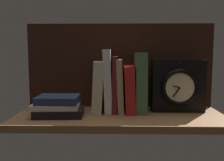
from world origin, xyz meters
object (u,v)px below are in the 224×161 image
Objects in this scene: book_white_catcher at (108,81)px; book_stack_side at (58,106)px; book_maroon_dawkins at (115,84)px; book_red_requiem at (129,89)px; book_cream_twain at (99,86)px; book_green_romantic at (140,82)px; book_tan_shortstories at (121,85)px; framed_clock at (178,86)px.

book_white_catcher is 1.29× the size of book_stack_side.
book_maroon_dawkins is (2.73, 0.00, -1.32)cm from book_white_catcher.
book_white_catcher is at bearing 180.00° from book_red_requiem.
book_green_romantic is at bearing -0.00° from book_cream_twain.
book_red_requiem is (11.98, 0.00, -0.81)cm from book_cream_twain.
book_red_requiem is at bearing 0.00° from book_maroon_dawkins.
book_cream_twain is 0.85× the size of book_green_romantic.
book_tan_shortstories is at bearing -180.00° from book_red_requiem.
book_red_requiem is at bearing 180.00° from book_green_romantic.
book_maroon_dawkins is 9.88cm from book_green_romantic.
book_cream_twain is at bearing 180.00° from book_green_romantic.
framed_clock reaches higher than book_red_requiem.
framed_clock is (18.92, 0.08, 1.14)cm from book_red_requiem.
book_white_catcher is 1.20× the size of framed_clock.
framed_clock is at bearing 9.86° from book_stack_side.
book_green_romantic is at bearing -0.00° from book_white_catcher.
book_red_requiem is at bearing 0.00° from book_tan_shortstories.
book_green_romantic reaches higher than book_stack_side.
framed_clock is (14.68, 0.08, -1.44)cm from book_green_romantic.
book_maroon_dawkins is at bearing 180.00° from book_tan_shortstories.
book_cream_twain is 6.44cm from book_maroon_dawkins.
book_green_romantic is (9.85, -0.00, 0.76)cm from book_maroon_dawkins.
book_green_romantic is at bearing -0.00° from book_red_requiem.
book_green_romantic reaches higher than book_red_requiem.
book_cream_twain is at bearing 28.56° from book_stack_side.
book_maroon_dawkins is at bearing 0.00° from book_white_catcher.
book_red_requiem is 0.88× the size of framed_clock.
book_green_romantic is at bearing -179.69° from framed_clock.
book_tan_shortstories is (5.11, -0.00, -1.90)cm from book_white_catcher.
book_cream_twain is at bearing 180.00° from book_tan_shortstories.
book_tan_shortstories is (2.38, -0.00, -0.58)cm from book_maroon_dawkins.
book_stack_side is (-45.18, -7.85, -6.54)cm from framed_clock.
book_maroon_dawkins is 1.06× the size of book_tan_shortstories.
framed_clock is at bearing 0.15° from book_cream_twain.
book_maroon_dawkins is 2.45cm from book_tan_shortstories.
book_red_requiem reaches higher than book_stack_side.
framed_clock is (30.89, 0.08, 0.33)cm from book_cream_twain.
book_white_catcher reaches higher than book_stack_side.
book_cream_twain reaches higher than book_stack_side.
book_stack_side is (-20.65, -7.77, -7.22)cm from book_maroon_dawkins.
book_red_requiem is at bearing 0.00° from book_white_catcher.
book_maroon_dawkins reaches higher than book_stack_side.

